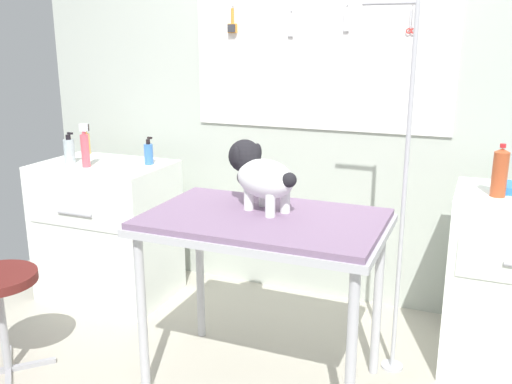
% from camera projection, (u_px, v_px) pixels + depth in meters
% --- Properties ---
extents(rear_wall_panel, '(4.00, 0.11, 2.30)m').
position_uv_depth(rear_wall_panel, '(325.00, 117.00, 3.44)').
color(rear_wall_panel, '#B3BBAF').
rests_on(rear_wall_panel, ground).
extents(grooming_table, '(1.09, 0.69, 0.85)m').
position_uv_depth(grooming_table, '(264.00, 233.00, 2.56)').
color(grooming_table, '#B7B7BC').
rests_on(grooming_table, ground).
extents(grooming_arm, '(0.30, 0.11, 1.78)m').
position_uv_depth(grooming_arm, '(401.00, 211.00, 2.66)').
color(grooming_arm, '#B7B7BC').
rests_on(grooming_arm, ground).
extents(dog, '(0.42, 0.32, 0.32)m').
position_uv_depth(dog, '(260.00, 174.00, 2.60)').
color(dog, white).
rests_on(dog, grooming_table).
extents(counter_left, '(0.80, 0.58, 0.87)m').
position_uv_depth(counter_left, '(108.00, 230.00, 3.61)').
color(counter_left, white).
rests_on(counter_left, ground).
extents(detangler_spray, '(0.05, 0.05, 0.26)m').
position_uv_depth(detangler_spray, '(85.00, 148.00, 3.37)').
color(detangler_spray, '#DD5260').
rests_on(detangler_spray, counter_left).
extents(spray_bottle_short, '(0.05, 0.05, 0.20)m').
position_uv_depth(spray_bottle_short, '(86.00, 141.00, 3.77)').
color(spray_bottle_short, gold).
rests_on(spray_bottle_short, counter_left).
extents(shampoo_bottle, '(0.07, 0.07, 0.19)m').
position_uv_depth(shampoo_bottle, '(69.00, 151.00, 3.49)').
color(shampoo_bottle, '#A8B6BB').
rests_on(shampoo_bottle, counter_left).
extents(conditioner_bottle, '(0.06, 0.05, 0.17)m').
position_uv_depth(conditioner_bottle, '(149.00, 154.00, 3.46)').
color(conditioner_bottle, '#3B72C1').
rests_on(conditioner_bottle, counter_left).
extents(soda_bottle, '(0.07, 0.07, 0.25)m').
position_uv_depth(soda_bottle, '(500.00, 172.00, 2.58)').
color(soda_bottle, '#B14A26').
rests_on(soda_bottle, cabinet_right).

